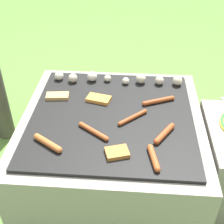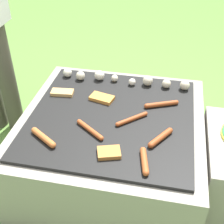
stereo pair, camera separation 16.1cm
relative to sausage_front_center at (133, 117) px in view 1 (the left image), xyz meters
name	(u,v)px [view 1 (the left image)]	position (x,y,z in m)	size (l,w,h in m)	color
ground_plane	(112,172)	(-0.11, 0.03, -0.44)	(14.00, 14.00, 0.00)	#567F38
grill	(112,146)	(-0.11, 0.03, -0.23)	(0.95, 0.95, 0.43)	gray
sausage_front_left	(48,143)	(-0.39, -0.23, 0.00)	(0.15, 0.11, 0.03)	#B7602D
sausage_back_right	(164,133)	(0.15, -0.12, 0.00)	(0.11, 0.15, 0.03)	#93421E
sausage_back_center	(154,158)	(0.10, -0.28, 0.00)	(0.06, 0.16, 0.03)	#A34C23
sausage_mid_left	(93,131)	(-0.19, -0.12, 0.00)	(0.16, 0.12, 0.02)	#A34C23
sausage_front_center	(133,117)	(0.00, 0.00, 0.00)	(0.15, 0.14, 0.02)	#93421E
sausage_mid_right	(158,101)	(0.14, 0.16, 0.00)	(0.18, 0.09, 0.03)	#93421E
bread_slice_left	(99,99)	(-0.19, 0.16, 0.00)	(0.14, 0.10, 0.02)	#D18438
bread_slice_right	(57,96)	(-0.43, 0.17, 0.00)	(0.13, 0.08, 0.02)	tan
bread_slice_center	(117,152)	(-0.06, -0.26, 0.00)	(0.12, 0.10, 0.02)	#B27033
mushroom_row	(117,78)	(-0.10, 0.36, 0.02)	(0.77, 0.08, 0.06)	silver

